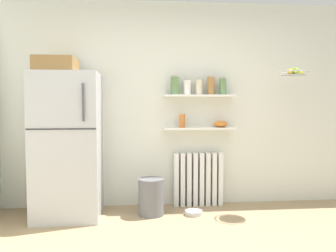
{
  "coord_description": "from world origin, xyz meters",
  "views": [
    {
      "loc": [
        -0.55,
        -2.44,
        1.32
      ],
      "look_at": [
        -0.16,
        1.6,
        1.05
      ],
      "focal_mm": 37.14,
      "sensor_mm": 36.0,
      "label": 1
    }
  ],
  "objects_px": {
    "storage_jar_3": "(211,85)",
    "vase": "(182,121)",
    "storage_jar_1": "(187,87)",
    "hanging_fruit_basket": "(294,72)",
    "trash_bin": "(151,197)",
    "storage_jar_2": "(199,86)",
    "pet_food_bowl": "(194,213)",
    "storage_jar_0": "(175,85)",
    "storage_jar_4": "(223,86)",
    "refrigerator": "(68,142)",
    "radiator": "(198,179)",
    "shelf_bowl": "(221,124)"
  },
  "relations": [
    {
      "from": "storage_jar_4",
      "to": "storage_jar_3",
      "type": "bearing_deg",
      "value": -180.0
    },
    {
      "from": "refrigerator",
      "to": "shelf_bowl",
      "type": "relative_size",
      "value": 10.03
    },
    {
      "from": "storage_jar_4",
      "to": "trash_bin",
      "type": "distance_m",
      "value": 1.64
    },
    {
      "from": "vase",
      "to": "pet_food_bowl",
      "type": "xyz_separation_m",
      "value": [
        0.09,
        -0.35,
        -1.07
      ]
    },
    {
      "from": "refrigerator",
      "to": "hanging_fruit_basket",
      "type": "height_order",
      "value": "refrigerator"
    },
    {
      "from": "shelf_bowl",
      "to": "trash_bin",
      "type": "bearing_deg",
      "value": -161.47
    },
    {
      "from": "storage_jar_2",
      "to": "vase",
      "type": "bearing_deg",
      "value": 180.0
    },
    {
      "from": "storage_jar_2",
      "to": "vase",
      "type": "height_order",
      "value": "storage_jar_2"
    },
    {
      "from": "hanging_fruit_basket",
      "to": "refrigerator",
      "type": "bearing_deg",
      "value": 178.74
    },
    {
      "from": "radiator",
      "to": "storage_jar_3",
      "type": "xyz_separation_m",
      "value": [
        0.15,
        -0.03,
        1.2
      ]
    },
    {
      "from": "storage_jar_0",
      "to": "storage_jar_3",
      "type": "bearing_deg",
      "value": 0.0
    },
    {
      "from": "refrigerator",
      "to": "storage_jar_0",
      "type": "bearing_deg",
      "value": 11.05
    },
    {
      "from": "storage_jar_4",
      "to": "storage_jar_0",
      "type": "bearing_deg",
      "value": -180.0
    },
    {
      "from": "vase",
      "to": "shelf_bowl",
      "type": "height_order",
      "value": "vase"
    },
    {
      "from": "storage_jar_2",
      "to": "hanging_fruit_basket",
      "type": "xyz_separation_m",
      "value": [
        1.1,
        -0.31,
        0.16
      ]
    },
    {
      "from": "shelf_bowl",
      "to": "hanging_fruit_basket",
      "type": "relative_size",
      "value": 0.52
    },
    {
      "from": "pet_food_bowl",
      "to": "storage_jar_1",
      "type": "bearing_deg",
      "value": 94.96
    },
    {
      "from": "storage_jar_4",
      "to": "pet_food_bowl",
      "type": "relative_size",
      "value": 1.07
    },
    {
      "from": "storage_jar_3",
      "to": "hanging_fruit_basket",
      "type": "bearing_deg",
      "value": -18.05
    },
    {
      "from": "refrigerator",
      "to": "hanging_fruit_basket",
      "type": "distance_m",
      "value": 2.8
    },
    {
      "from": "pet_food_bowl",
      "to": "trash_bin",
      "type": "bearing_deg",
      "value": 174.37
    },
    {
      "from": "refrigerator",
      "to": "radiator",
      "type": "xyz_separation_m",
      "value": [
        1.58,
        0.28,
        -0.53
      ]
    },
    {
      "from": "storage_jar_0",
      "to": "pet_food_bowl",
      "type": "bearing_deg",
      "value": -62.55
    },
    {
      "from": "storage_jar_0",
      "to": "storage_jar_1",
      "type": "distance_m",
      "value": 0.15
    },
    {
      "from": "storage_jar_0",
      "to": "storage_jar_2",
      "type": "height_order",
      "value": "storage_jar_0"
    },
    {
      "from": "storage_jar_0",
      "to": "storage_jar_4",
      "type": "distance_m",
      "value": 0.61
    },
    {
      "from": "refrigerator",
      "to": "trash_bin",
      "type": "relative_size",
      "value": 4.24
    },
    {
      "from": "storage_jar_3",
      "to": "vase",
      "type": "distance_m",
      "value": 0.58
    },
    {
      "from": "storage_jar_2",
      "to": "pet_food_bowl",
      "type": "xyz_separation_m",
      "value": [
        -0.12,
        -0.35,
        -1.5
      ]
    },
    {
      "from": "pet_food_bowl",
      "to": "refrigerator",
      "type": "bearing_deg",
      "value": 176.0
    },
    {
      "from": "shelf_bowl",
      "to": "pet_food_bowl",
      "type": "height_order",
      "value": "shelf_bowl"
    },
    {
      "from": "refrigerator",
      "to": "vase",
      "type": "bearing_deg",
      "value": 10.34
    },
    {
      "from": "trash_bin",
      "to": "pet_food_bowl",
      "type": "xyz_separation_m",
      "value": [
        0.5,
        -0.05,
        -0.19
      ]
    },
    {
      "from": "radiator",
      "to": "hanging_fruit_basket",
      "type": "xyz_separation_m",
      "value": [
        1.1,
        -0.34,
        1.35
      ]
    },
    {
      "from": "storage_jar_2",
      "to": "refrigerator",
      "type": "bearing_deg",
      "value": -171.04
    },
    {
      "from": "storage_jar_1",
      "to": "pet_food_bowl",
      "type": "distance_m",
      "value": 1.54
    },
    {
      "from": "trash_bin",
      "to": "storage_jar_2",
      "type": "bearing_deg",
      "value": 25.94
    },
    {
      "from": "pet_food_bowl",
      "to": "hanging_fruit_basket",
      "type": "bearing_deg",
      "value": 2.04
    },
    {
      "from": "storage_jar_2",
      "to": "vase",
      "type": "relative_size",
      "value": 1.23
    },
    {
      "from": "trash_bin",
      "to": "storage_jar_0",
      "type": "bearing_deg",
      "value": 43.62
    },
    {
      "from": "storage_jar_3",
      "to": "storage_jar_4",
      "type": "bearing_deg",
      "value": 0.0
    },
    {
      "from": "storage_jar_0",
      "to": "storage_jar_1",
      "type": "height_order",
      "value": "storage_jar_0"
    },
    {
      "from": "storage_jar_3",
      "to": "vase",
      "type": "bearing_deg",
      "value": 180.0
    },
    {
      "from": "storage_jar_0",
      "to": "storage_jar_4",
      "type": "xyz_separation_m",
      "value": [
        0.61,
        0.0,
        -0.01
      ]
    },
    {
      "from": "storage_jar_3",
      "to": "hanging_fruit_basket",
      "type": "relative_size",
      "value": 0.68
    },
    {
      "from": "storage_jar_0",
      "to": "storage_jar_4",
      "type": "relative_size",
      "value": 1.08
    },
    {
      "from": "storage_jar_0",
      "to": "vase",
      "type": "xyz_separation_m",
      "value": [
        0.09,
        0.0,
        -0.45
      ]
    },
    {
      "from": "storage_jar_4",
      "to": "hanging_fruit_basket",
      "type": "xyz_separation_m",
      "value": [
        0.79,
        -0.31,
        0.15
      ]
    },
    {
      "from": "storage_jar_1",
      "to": "hanging_fruit_basket",
      "type": "distance_m",
      "value": 1.3
    },
    {
      "from": "storage_jar_0",
      "to": "storage_jar_3",
      "type": "relative_size",
      "value": 1.01
    }
  ]
}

